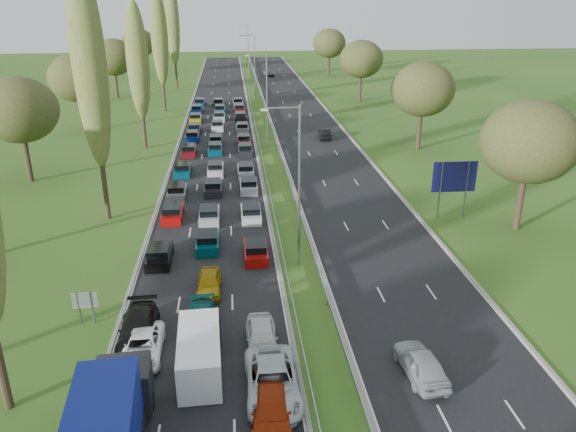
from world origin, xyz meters
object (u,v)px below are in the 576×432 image
info_sign (85,304)px  direction_sign (454,179)px  near_car_2 (142,347)px  white_van_rear (200,351)px  near_car_3 (138,329)px

info_sign → direction_sign: 32.53m
near_car_2 → white_van_rear: size_ratio=0.85×
near_car_3 → info_sign: 4.12m
near_car_2 → white_van_rear: white_van_rear is taller
near_car_2 → near_car_3: size_ratio=0.90×
near_car_3 → info_sign: (-3.44, 2.20, 0.58)m
white_van_rear → info_sign: (-7.15, 5.33, 0.22)m
info_sign → direction_sign: (28.80, 14.96, 2.20)m
near_car_3 → info_sign: info_sign is taller
direction_sign → white_van_rear: bearing=-136.9°
white_van_rear → info_sign: size_ratio=2.67×
info_sign → direction_sign: bearing=27.4°
near_car_3 → white_van_rear: white_van_rear is taller
near_car_3 → near_car_2: bearing=-76.7°
near_car_2 → direction_sign: (24.91, 18.84, 2.89)m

